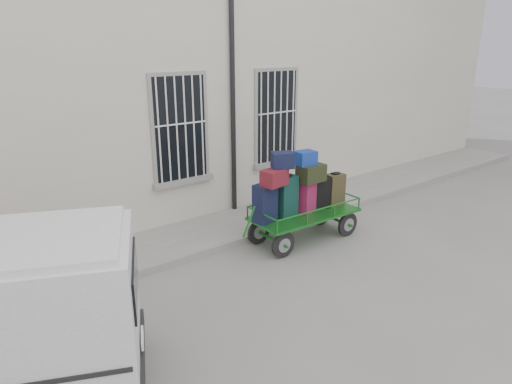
% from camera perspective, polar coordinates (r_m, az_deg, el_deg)
% --- Properties ---
extents(ground, '(80.00, 80.00, 0.00)m').
position_cam_1_polar(ground, '(8.56, 3.65, -9.67)').
color(ground, slate).
rests_on(ground, ground).
extents(building, '(24.00, 5.15, 6.00)m').
position_cam_1_polar(building, '(12.26, -13.87, 12.97)').
color(building, beige).
rests_on(building, ground).
extents(sidewalk, '(24.00, 1.70, 0.15)m').
position_cam_1_polar(sidewalk, '(10.11, -4.69, -4.72)').
color(sidewalk, gray).
rests_on(sidewalk, ground).
extents(luggage_cart, '(2.76, 1.14, 1.99)m').
position_cam_1_polar(luggage_cart, '(9.42, 5.62, -0.63)').
color(luggage_cart, black).
rests_on(luggage_cart, ground).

